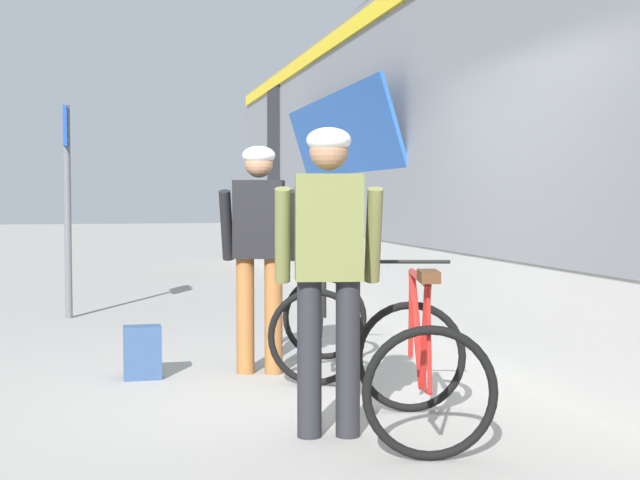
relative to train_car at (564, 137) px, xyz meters
name	(u,v)px	position (x,y,z in m)	size (l,w,h in m)	color
ground_plane	(295,393)	(-3.13, -1.93, -1.97)	(80.00, 80.00, 0.00)	gray
train_car	(564,137)	(0.00, 0.00, 0.00)	(3.29, 21.64, 3.88)	slate
cyclist_near_in_olive	(329,253)	(-3.17, -3.03, -0.91)	(0.65, 0.38, 1.76)	#232328
cyclist_far_in_dark	(259,238)	(-3.26, -1.19, -0.91)	(0.66, 0.43, 1.76)	#935B2D
bicycle_near_red	(419,365)	(-2.65, -3.11, -1.56)	(0.95, 1.21, 0.99)	black
bicycle_far_black	(321,321)	(-2.78, -1.24, -1.56)	(1.00, 1.23, 0.99)	black
backpack_on_platform	(142,352)	(-4.15, -1.18, -1.77)	(0.28, 0.18, 0.40)	navy
water_bottle_near_the_bikes	(356,349)	(-2.39, -0.86, -1.87)	(0.07, 0.07, 0.18)	#338CCC
platform_sign_post	(67,175)	(-4.84, 2.36, -0.34)	(0.08, 0.70, 2.40)	#595B60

